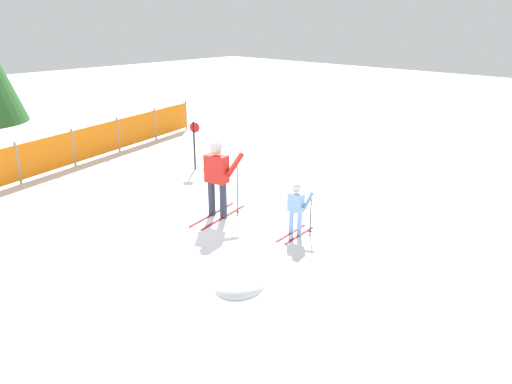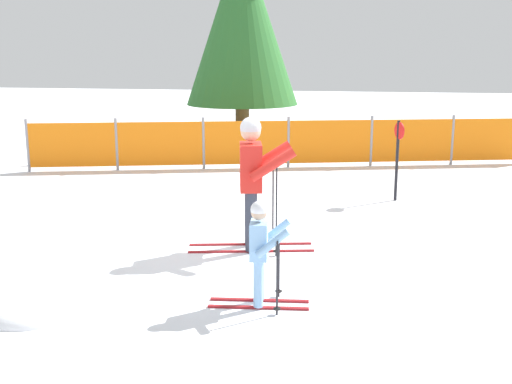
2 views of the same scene
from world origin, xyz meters
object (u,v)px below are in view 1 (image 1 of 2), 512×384
(skier_child, at_px, (296,205))
(trail_marker, at_px, (194,140))
(skier_adult, at_px, (217,171))
(safety_fence, at_px, (73,147))

(skier_child, distance_m, trail_marker, 4.99)
(skier_adult, distance_m, trail_marker, 3.52)
(skier_adult, relative_size, skier_child, 1.58)
(safety_fence, height_order, trail_marker, trail_marker)
(trail_marker, bearing_deg, safety_fence, 128.14)
(skier_adult, bearing_deg, safety_fence, 80.45)
(skier_child, xyz_separation_m, trail_marker, (1.48, 4.76, 0.21))
(safety_fence, distance_m, trail_marker, 3.47)
(skier_child, bearing_deg, safety_fence, 89.11)
(trail_marker, bearing_deg, skier_adult, -122.23)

